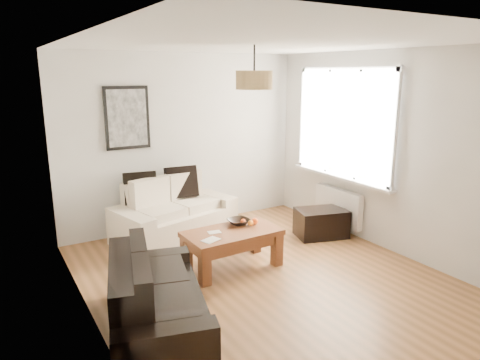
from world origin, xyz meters
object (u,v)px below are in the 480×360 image
ottoman (321,223)px  coffee_table (232,249)px  loveseat_cream (174,210)px  sofa_leather (157,295)px

ottoman → coffee_table: bearing=-171.6°
loveseat_cream → ottoman: 2.12m
loveseat_cream → coffee_table: loveseat_cream is taller
loveseat_cream → coffee_table: 1.31m
ottoman → sofa_leather: bearing=-159.6°
loveseat_cream → ottoman: (1.83, -1.04, -0.21)m
sofa_leather → coffee_table: bearing=-41.2°
loveseat_cream → sofa_leather: bearing=-130.0°
loveseat_cream → ottoman: size_ratio=2.34×
sofa_leather → ottoman: size_ratio=2.33×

